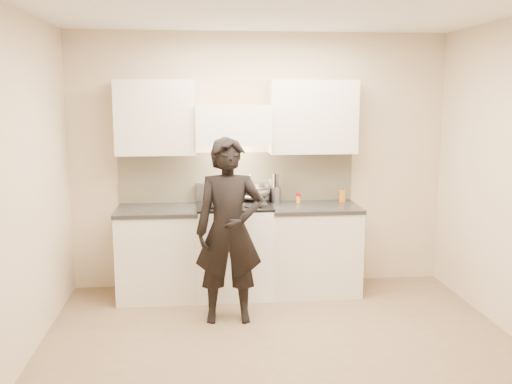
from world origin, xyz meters
TOP-DOWN VIEW (x-y plane):
  - ground_plane at (0.00, 0.00)m, footprint 4.00×4.00m
  - room_shell at (-0.06, 0.37)m, footprint 4.04×3.54m
  - stove at (-0.30, 1.42)m, footprint 0.76×0.65m
  - counter_right at (0.53, 1.43)m, footprint 0.92×0.67m
  - counter_left at (-1.08, 1.43)m, footprint 0.82×0.67m
  - wok at (-0.10, 1.57)m, footprint 0.39×0.49m
  - stock_pot at (-0.42, 1.28)m, footprint 0.35×0.25m
  - utensil_crock at (0.15, 1.64)m, footprint 0.12×0.12m
  - spice_jar at (0.39, 1.58)m, footprint 0.04×0.04m
  - oil_glass at (0.87, 1.59)m, footprint 0.07×0.07m
  - person at (-0.39, 0.71)m, footprint 0.62×0.42m

SIDE VIEW (x-z plane):
  - ground_plane at x=0.00m, z-range 0.00..0.00m
  - counter_right at x=0.53m, z-range 0.00..0.92m
  - counter_left at x=-1.08m, z-range 0.00..0.92m
  - stove at x=-0.30m, z-range 0.00..0.95m
  - person at x=-0.39m, z-range 0.00..1.68m
  - spice_jar at x=0.39m, z-range 0.92..1.02m
  - oil_glass at x=0.87m, z-range 0.92..1.05m
  - utensil_crock at x=0.15m, z-range 0.86..1.17m
  - stock_pot at x=-0.42m, z-range 0.96..1.12m
  - wok at x=-0.10m, z-range 0.91..1.22m
  - room_shell at x=-0.06m, z-range 0.25..2.95m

